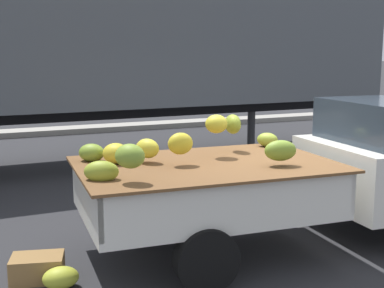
{
  "coord_description": "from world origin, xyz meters",
  "views": [
    {
      "loc": [
        -3.61,
        -5.3,
        2.28
      ],
      "look_at": [
        -1.2,
        0.2,
        1.23
      ],
      "focal_mm": 48.72,
      "sensor_mm": 36.0,
      "label": 1
    }
  ],
  "objects_px": {
    "pickup_truck": "(354,168)",
    "semi_trailer": "(110,40)",
    "fallen_banana_bunch_near_tailgate": "(61,278)",
    "produce_crate": "(37,268)"
  },
  "relations": [
    {
      "from": "pickup_truck",
      "to": "semi_trailer",
      "type": "relative_size",
      "value": 0.42
    },
    {
      "from": "pickup_truck",
      "to": "semi_trailer",
      "type": "bearing_deg",
      "value": 109.85
    },
    {
      "from": "fallen_banana_bunch_near_tailgate",
      "to": "produce_crate",
      "type": "xyz_separation_m",
      "value": [
        -0.18,
        0.29,
        0.02
      ]
    },
    {
      "from": "pickup_truck",
      "to": "produce_crate",
      "type": "bearing_deg",
      "value": -179.98
    },
    {
      "from": "pickup_truck",
      "to": "fallen_banana_bunch_near_tailgate",
      "type": "distance_m",
      "value": 3.7
    },
    {
      "from": "fallen_banana_bunch_near_tailgate",
      "to": "produce_crate",
      "type": "distance_m",
      "value": 0.35
    },
    {
      "from": "pickup_truck",
      "to": "produce_crate",
      "type": "xyz_separation_m",
      "value": [
        -3.8,
        0.24,
        -0.75
      ]
    },
    {
      "from": "pickup_truck",
      "to": "produce_crate",
      "type": "distance_m",
      "value": 3.88
    },
    {
      "from": "produce_crate",
      "to": "fallen_banana_bunch_near_tailgate",
      "type": "bearing_deg",
      "value": -58.21
    },
    {
      "from": "produce_crate",
      "to": "semi_trailer",
      "type": "bearing_deg",
      "value": 67.28
    }
  ]
}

